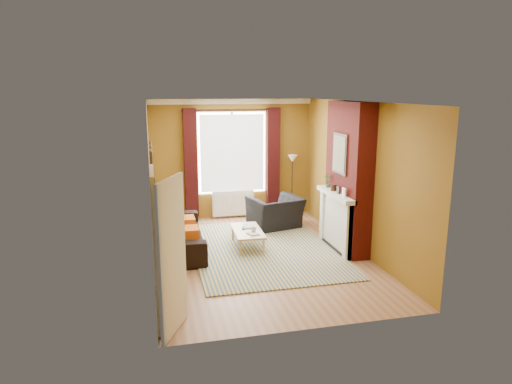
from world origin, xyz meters
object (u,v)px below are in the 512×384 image
wicker_stool (257,214)px  floor_lamp (292,168)px  armchair (275,212)px  coffee_table (247,232)px  sofa (179,232)px

wicker_stool → floor_lamp: (0.94, 0.37, 0.96)m
wicker_stool → floor_lamp: floor_lamp is taller
armchair → coffee_table: bearing=38.2°
coffee_table → wicker_stool: size_ratio=2.38×
wicker_stool → sofa: bearing=-144.4°
sofa → wicker_stool: size_ratio=4.99×
sofa → coffee_table: size_ratio=2.10×
wicker_stool → armchair: bearing=-52.6°
coffee_table → wicker_stool: bearing=71.7°
sofa → wicker_stool: sofa is taller
armchair → sofa: bearing=8.7°
armchair → coffee_table: (-0.88, -1.15, -0.03)m
armchair → coffee_table: size_ratio=0.98×
coffee_table → floor_lamp: floor_lamp is taller
armchair → floor_lamp: bearing=-143.2°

